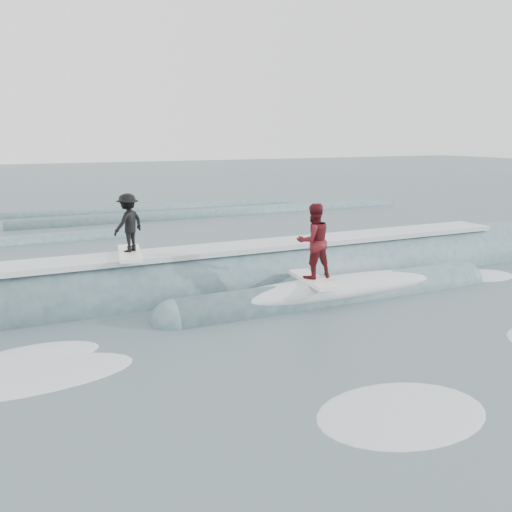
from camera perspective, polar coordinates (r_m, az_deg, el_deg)
name	(u,v)px	position (r m, az deg, el deg)	size (l,w,h in m)	color
ground	(320,332)	(12.78, 6.42, -7.60)	(160.00, 160.00, 0.00)	#394C53
breaking_wave	(253,287)	(16.18, -0.27, -3.13)	(23.64, 3.94, 2.31)	#3B5964
surfer_black	(128,226)	(14.95, -12.64, 2.91)	(1.11, 2.07, 1.60)	white
surfer_red	(313,244)	(14.59, 5.77, 1.20)	(0.96, 2.05, 2.02)	white
whitewater	(335,351)	(11.79, 7.86, -9.38)	(16.35, 7.57, 0.10)	silver
far_swells	(96,225)	(28.55, -15.69, 3.01)	(39.31, 8.65, 0.80)	#3B5964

